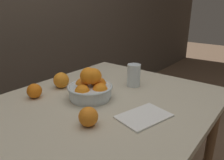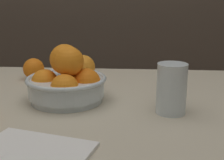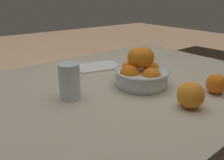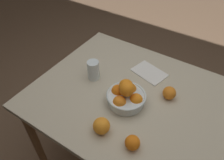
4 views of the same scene
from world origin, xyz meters
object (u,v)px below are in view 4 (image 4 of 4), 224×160
at_px(orange_loose_front, 101,126).
at_px(orange_loose_aside, 169,93).
at_px(fruit_bowl, 126,96).
at_px(juice_glass, 93,71).
at_px(orange_loose_near_bowl, 132,143).

relative_size(orange_loose_front, orange_loose_aside, 1.12).
bearing_deg(orange_loose_front, fruit_bowl, -91.28).
bearing_deg(juice_glass, orange_loose_front, 132.31).
relative_size(juice_glass, orange_loose_aside, 1.64).
distance_m(orange_loose_front, orange_loose_aside, 0.43).
distance_m(fruit_bowl, orange_loose_aside, 0.25).
bearing_deg(fruit_bowl, juice_glass, -13.86).
xyz_separation_m(orange_loose_near_bowl, orange_loose_front, (0.17, 0.01, 0.01)).
xyz_separation_m(fruit_bowl, orange_loose_aside, (-0.18, -0.16, -0.02)).
relative_size(orange_loose_near_bowl, orange_loose_aside, 0.95).
bearing_deg(juice_glass, fruit_bowl, 166.14).
xyz_separation_m(juice_glass, orange_loose_front, (-0.26, 0.29, -0.01)).
bearing_deg(orange_loose_aside, orange_loose_near_bowl, 86.79).
bearing_deg(fruit_bowl, orange_loose_front, 88.72).
height_order(fruit_bowl, orange_loose_aside, fruit_bowl).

